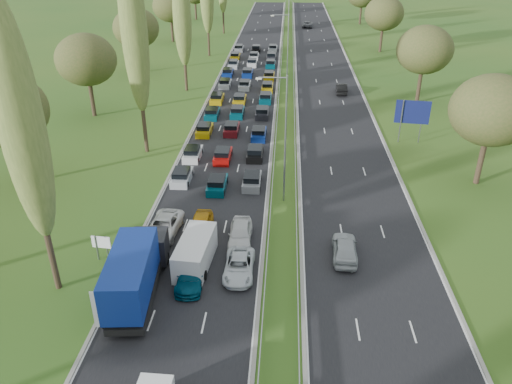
# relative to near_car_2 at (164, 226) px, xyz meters

# --- Properties ---
(ground) EXTENTS (260.00, 260.00, 0.00)m
(ground) POSITION_rel_near_car_2_xyz_m (10.00, 43.48, -0.75)
(ground) COLOR #28551A
(ground) RESTS_ON ground
(near_carriageway) EXTENTS (10.50, 215.00, 0.04)m
(near_carriageway) POSITION_rel_near_car_2_xyz_m (3.25, 45.98, -0.75)
(near_carriageway) COLOR black
(near_carriageway) RESTS_ON ground
(far_carriageway) EXTENTS (10.50, 215.00, 0.04)m
(far_carriageway) POSITION_rel_near_car_2_xyz_m (16.75, 45.98, -0.75)
(far_carriageway) COLOR black
(far_carriageway) RESTS_ON ground
(central_reservation) EXTENTS (2.36, 215.00, 0.32)m
(central_reservation) POSITION_rel_near_car_2_xyz_m (10.00, 45.98, -0.20)
(central_reservation) COLOR gray
(central_reservation) RESTS_ON ground
(lamp_columns) EXTENTS (0.18, 140.18, 12.00)m
(lamp_columns) POSITION_rel_near_car_2_xyz_m (10.00, 41.48, 5.25)
(lamp_columns) COLOR gray
(lamp_columns) RESTS_ON ground
(poplar_row) EXTENTS (2.80, 127.80, 22.44)m
(poplar_row) POSITION_rel_near_car_2_xyz_m (-6.00, 31.65, 11.63)
(poplar_row) COLOR #2D2116
(poplar_row) RESTS_ON ground
(woodland_left) EXTENTS (8.00, 166.00, 11.10)m
(woodland_left) POSITION_rel_near_car_2_xyz_m (-16.50, 26.11, 6.93)
(woodland_left) COLOR #2D2116
(woodland_left) RESTS_ON ground
(woodland_right) EXTENTS (8.00, 153.00, 11.10)m
(woodland_right) POSITION_rel_near_car_2_xyz_m (29.50, 30.15, 6.93)
(woodland_right) COLOR #2D2116
(woodland_right) RESTS_ON ground
(traffic_queue_fill) EXTENTS (9.10, 68.18, 0.80)m
(traffic_queue_fill) POSITION_rel_near_car_2_xyz_m (3.27, 40.69, -0.31)
(traffic_queue_fill) COLOR #B2B7BC
(traffic_queue_fill) RESTS_ON ground
(near_car_2) EXTENTS (2.87, 5.45, 1.46)m
(near_car_2) POSITION_rel_near_car_2_xyz_m (0.00, 0.00, 0.00)
(near_car_2) COLOR silver
(near_car_2) RESTS_ON near_carriageway
(near_car_7) EXTENTS (2.02, 4.71, 1.35)m
(near_car_7) POSITION_rel_near_car_2_xyz_m (3.44, -6.37, -0.06)
(near_car_7) COLOR #053B51
(near_car_7) RESTS_ON near_carriageway
(near_car_8) EXTENTS (1.88, 4.50, 1.52)m
(near_car_8) POSITION_rel_near_car_2_xyz_m (3.11, 0.33, 0.03)
(near_car_8) COLOR #B0780B
(near_car_8) RESTS_ON near_carriageway
(near_car_10) EXTENTS (2.22, 4.74, 1.31)m
(near_car_10) POSITION_rel_near_car_2_xyz_m (6.83, -5.10, -0.08)
(near_car_10) COLOR silver
(near_car_10) RESTS_ON near_carriageway
(near_car_12) EXTENTS (1.96, 4.71, 1.59)m
(near_car_12) POSITION_rel_near_car_2_xyz_m (6.53, -0.77, 0.07)
(near_car_12) COLOR silver
(near_car_12) RESTS_ON near_carriageway
(far_car_0) EXTENTS (2.13, 4.81, 1.61)m
(far_car_0) POSITION_rel_near_car_2_xyz_m (14.88, -2.44, 0.07)
(far_car_0) COLOR #A2A8AC
(far_car_0) RESTS_ON far_carriageway
(far_car_1) EXTENTS (1.80, 4.68, 1.52)m
(far_car_1) POSITION_rel_near_car_2_xyz_m (18.62, 42.37, 0.03)
(far_car_1) COLOR black
(far_car_1) RESTS_ON far_carriageway
(far_car_2) EXTENTS (2.84, 5.73, 1.56)m
(far_car_2) POSITION_rel_near_car_2_xyz_m (15.08, 102.84, 0.05)
(far_car_2) COLOR slate
(far_car_2) RESTS_ON far_carriageway
(blue_lorry) EXTENTS (2.63, 9.47, 4.00)m
(blue_lorry) POSITION_rel_near_car_2_xyz_m (-0.01, -8.01, 1.31)
(blue_lorry) COLOR black
(blue_lorry) RESTS_ON near_carriageway
(white_van_rear) EXTENTS (2.22, 5.67, 2.28)m
(white_van_rear) POSITION_rel_near_car_2_xyz_m (3.42, -3.94, 0.42)
(white_van_rear) COLOR silver
(white_van_rear) RESTS_ON near_carriageway
(info_sign) EXTENTS (1.50, 0.24, 2.10)m
(info_sign) POSITION_rel_near_car_2_xyz_m (-3.90, -3.93, 0.62)
(info_sign) COLOR gray
(info_sign) RESTS_ON ground
(direction_sign) EXTENTS (3.98, 0.60, 5.20)m
(direction_sign) POSITION_rel_near_car_2_xyz_m (24.90, 22.23, 2.82)
(direction_sign) COLOR gray
(direction_sign) RESTS_ON ground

